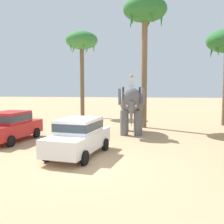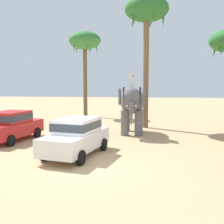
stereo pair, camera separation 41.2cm
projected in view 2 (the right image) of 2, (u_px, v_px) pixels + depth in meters
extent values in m
plane|color=tan|center=(81.00, 166.00, 10.66)|extent=(120.00, 120.00, 0.00)
cube|color=white|center=(76.00, 141.00, 12.20)|extent=(2.43, 4.34, 0.76)
cube|color=white|center=(77.00, 125.00, 12.23)|extent=(1.92, 2.35, 0.64)
cube|color=#2D3842|center=(77.00, 125.00, 12.23)|extent=(1.94, 2.38, 0.35)
cylinder|color=black|center=(81.00, 158.00, 10.77)|extent=(0.29, 0.62, 0.60)
cylinder|color=black|center=(44.00, 154.00, 11.32)|extent=(0.29, 0.62, 0.60)
cylinder|color=black|center=(104.00, 144.00, 13.16)|extent=(0.29, 0.62, 0.60)
cylinder|color=black|center=(72.00, 142.00, 13.71)|extent=(0.29, 0.62, 0.60)
cube|color=red|center=(12.00, 129.00, 15.47)|extent=(2.24, 4.29, 0.76)
cube|color=red|center=(10.00, 117.00, 15.30)|extent=(1.83, 2.29, 0.64)
cube|color=#2D3842|center=(10.00, 117.00, 15.30)|extent=(1.85, 2.32, 0.35)
cylinder|color=black|center=(13.00, 131.00, 16.96)|extent=(0.26, 0.62, 0.60)
cylinder|color=black|center=(37.00, 132.00, 16.48)|extent=(0.26, 0.62, 0.60)
cylinder|color=black|center=(11.00, 141.00, 14.06)|extent=(0.26, 0.62, 0.60)
ellipsoid|color=slate|center=(132.00, 101.00, 17.82)|extent=(1.76, 3.18, 1.70)
cylinder|color=slate|center=(139.00, 123.00, 17.00)|extent=(0.52, 0.52, 1.60)
cylinder|color=slate|center=(125.00, 123.00, 17.08)|extent=(0.52, 0.52, 1.60)
cylinder|color=slate|center=(139.00, 119.00, 18.84)|extent=(0.52, 0.52, 1.60)
cylinder|color=slate|center=(126.00, 119.00, 18.92)|extent=(0.52, 0.52, 1.60)
ellipsoid|color=slate|center=(132.00, 97.00, 16.18)|extent=(1.15, 1.06, 1.20)
cube|color=slate|center=(144.00, 97.00, 16.21)|extent=(0.16, 0.81, 0.96)
cube|color=slate|center=(120.00, 97.00, 16.35)|extent=(0.16, 0.81, 0.96)
cone|color=slate|center=(131.00, 115.00, 15.84)|extent=(0.38, 0.38, 1.60)
cone|color=beige|center=(136.00, 106.00, 15.81)|extent=(0.15, 0.57, 0.21)
cone|color=beige|center=(127.00, 106.00, 15.86)|extent=(0.15, 0.57, 0.21)
cube|color=white|center=(132.00, 83.00, 16.86)|extent=(0.35, 0.26, 0.60)
sphere|color=tan|center=(132.00, 76.00, 16.82)|extent=(0.22, 0.22, 0.22)
cylinder|color=#333338|center=(140.00, 91.00, 16.87)|extent=(0.12, 0.12, 0.55)
cylinder|color=#333338|center=(124.00, 91.00, 16.96)|extent=(0.12, 0.12, 0.55)
cylinder|color=brown|center=(85.00, 80.00, 27.46)|extent=(0.41, 0.41, 7.48)
ellipsoid|color=#337A38|center=(85.00, 40.00, 27.07)|extent=(3.20, 3.20, 1.80)
cone|color=#337A38|center=(97.00, 45.00, 26.94)|extent=(0.40, 0.92, 1.64)
cone|color=#337A38|center=(91.00, 47.00, 28.18)|extent=(0.91, 0.57, 1.67)
cone|color=#337A38|center=(77.00, 47.00, 27.95)|extent=(0.73, 0.83, 1.69)
cone|color=#337A38|center=(74.00, 45.00, 26.56)|extent=(0.73, 0.83, 1.69)
cone|color=#337A38|center=(86.00, 44.00, 25.94)|extent=(0.91, 0.57, 1.67)
cylinder|color=brown|center=(146.00, 71.00, 19.95)|extent=(0.42, 0.42, 8.49)
ellipsoid|color=#286B2D|center=(147.00, 9.00, 19.51)|extent=(3.20, 3.20, 1.80)
cone|color=#286B2D|center=(163.00, 15.00, 19.38)|extent=(0.40, 0.92, 1.64)
cone|color=#286B2D|center=(152.00, 20.00, 20.63)|extent=(0.91, 0.57, 1.67)
cone|color=#286B2D|center=(134.00, 19.00, 20.40)|extent=(0.73, 0.83, 1.69)
cone|color=#286B2D|center=(133.00, 14.00, 19.01)|extent=(0.73, 0.83, 1.69)
cone|color=#286B2D|center=(152.00, 12.00, 18.38)|extent=(0.91, 0.57, 1.67)
cone|color=#286B2D|center=(215.00, 49.00, 21.44)|extent=(0.73, 0.83, 1.69)
cone|color=#286B2D|center=(219.00, 46.00, 20.05)|extent=(0.73, 0.83, 1.69)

